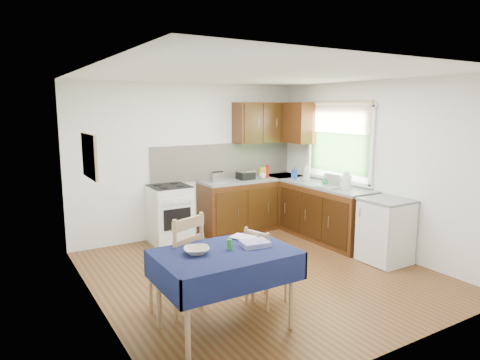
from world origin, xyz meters
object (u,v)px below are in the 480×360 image
dining_table (225,262)px  toaster (218,177)px  chair_far (179,260)px  dish_rack (333,185)px  chair_near (264,264)px  kettle (346,181)px  sandwich_press (246,175)px

dining_table → toaster: toaster is taller
chair_far → dish_rack: (2.95, 0.89, 0.37)m
chair_near → dish_rack: 2.47m
dining_table → kettle: 3.08m
chair_far → chair_near: size_ratio=1.23×
dish_rack → kettle: 0.23m
chair_near → kettle: kettle is taller
dining_table → dish_rack: dish_rack is taller
chair_far → dining_table: bearing=91.2°
chair_near → kettle: bearing=-79.3°
chair_near → sandwich_press: size_ratio=3.19×
dining_table → dish_rack: bearing=7.3°
dish_rack → toaster: bearing=151.8°
chair_far → chair_near: bearing=138.8°
dining_table → kettle: size_ratio=4.82×
chair_near → sandwich_press: sandwich_press is taller
dish_rack → chair_far: bearing=-145.5°
chair_near → toaster: toaster is taller
toaster → dish_rack: (1.30, -1.35, -0.06)m
kettle → dish_rack: bearing=110.4°
kettle → sandwich_press: bearing=119.4°
sandwich_press → dish_rack: bearing=-47.2°
dining_table → dish_rack: 3.09m
dining_table → dish_rack: size_ratio=2.93×
kettle → chair_far: bearing=-167.1°
sandwich_press → dish_rack: (0.78, -1.31, -0.05)m
chair_near → dish_rack: (2.11, 1.20, 0.47)m
dish_rack → kettle: size_ratio=1.65×
sandwich_press → dining_table: bearing=-113.0°
dining_table → chair_far: (-0.23, 0.56, -0.12)m
dish_rack → dining_table: bearing=-134.3°
dining_table → chair_far: 0.61m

